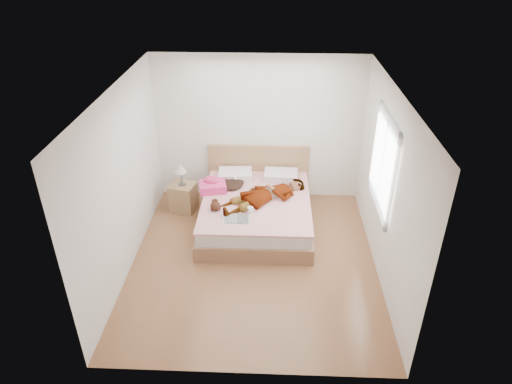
% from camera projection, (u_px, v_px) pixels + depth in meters
% --- Properties ---
extents(ground, '(4.00, 4.00, 0.00)m').
position_uv_depth(ground, '(254.00, 261.00, 6.83)').
color(ground, '#55311A').
rests_on(ground, ground).
extents(woman, '(1.69, 1.41, 0.22)m').
position_uv_depth(woman, '(264.00, 193.00, 7.36)').
color(woman, white).
rests_on(woman, bed).
extents(hair, '(0.47, 0.56, 0.08)m').
position_uv_depth(hair, '(231.00, 182.00, 7.80)').
color(hair, black).
rests_on(hair, bed).
extents(phone, '(0.08, 0.09, 0.05)m').
position_uv_depth(phone, '(235.00, 178.00, 7.70)').
color(phone, silver).
rests_on(phone, bed).
extents(room_shell, '(4.00, 4.00, 4.00)m').
position_uv_depth(room_shell, '(383.00, 164.00, 6.28)').
color(room_shell, white).
rests_on(room_shell, ground).
extents(bed, '(1.80, 2.08, 1.00)m').
position_uv_depth(bed, '(256.00, 208.00, 7.59)').
color(bed, '#8D6041').
rests_on(bed, ground).
extents(towel, '(0.50, 0.43, 0.23)m').
position_uv_depth(towel, '(212.00, 185.00, 7.61)').
color(towel, '#FF4592').
rests_on(towel, bed).
extents(magazine, '(0.41, 0.28, 0.02)m').
position_uv_depth(magazine, '(237.00, 219.00, 6.88)').
color(magazine, white).
rests_on(magazine, bed).
extents(coffee_mug, '(0.14, 0.11, 0.10)m').
position_uv_depth(coffee_mug, '(251.00, 210.00, 7.01)').
color(coffee_mug, white).
rests_on(coffee_mug, bed).
extents(plush_toy, '(0.19, 0.26, 0.14)m').
position_uv_depth(plush_toy, '(215.00, 205.00, 7.10)').
color(plush_toy, black).
rests_on(plush_toy, bed).
extents(nightstand, '(0.49, 0.46, 0.89)m').
position_uv_depth(nightstand, '(183.00, 195.00, 7.93)').
color(nightstand, brown).
rests_on(nightstand, ground).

